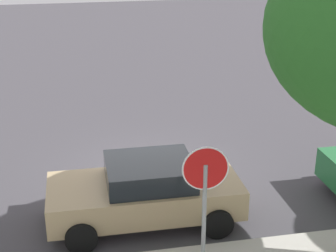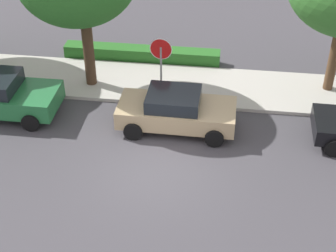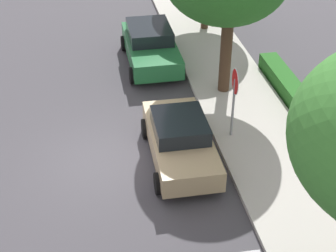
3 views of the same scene
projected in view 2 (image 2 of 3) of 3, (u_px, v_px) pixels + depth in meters
ground_plane at (156, 166)px, 16.48m from camera, size 60.00×60.00×0.00m
sidewalk_curb at (175, 85)px, 20.46m from camera, size 32.00×2.96×0.14m
stop_sign at (161, 58)px, 18.78m from camera, size 0.83×0.08×2.51m
parked_car_tan at (176, 110)px, 17.80m from camera, size 4.08×2.00×1.42m
front_yard_hedge at (142, 55)px, 22.02m from camera, size 6.67×0.70×0.62m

